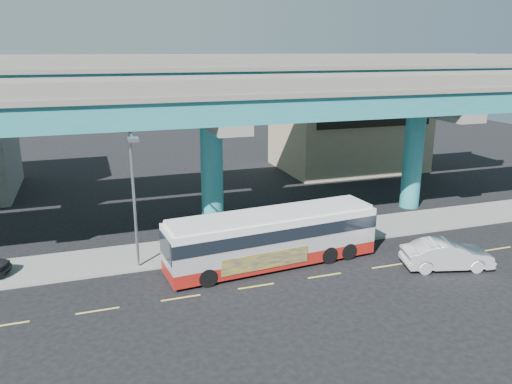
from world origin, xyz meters
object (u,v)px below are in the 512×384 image
object	(u,v)px
transit_bus	(273,236)
stop_sign	(350,214)
street_lamp	(134,181)
sedan	(447,255)

from	to	relation	value
transit_bus	stop_sign	distance (m)	6.53
street_lamp	sedan	bearing A→B (deg)	-16.96
transit_bus	street_lamp	bearing A→B (deg)	164.21
street_lamp	stop_sign	xyz separation A→B (m)	(13.60, 0.75, -3.52)
street_lamp	stop_sign	distance (m)	14.06
sedan	stop_sign	bearing A→B (deg)	42.03
sedan	street_lamp	world-z (taller)	street_lamp
stop_sign	sedan	bearing A→B (deg)	-82.09
sedan	stop_sign	distance (m)	6.60
sedan	transit_bus	bearing A→B (deg)	82.92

